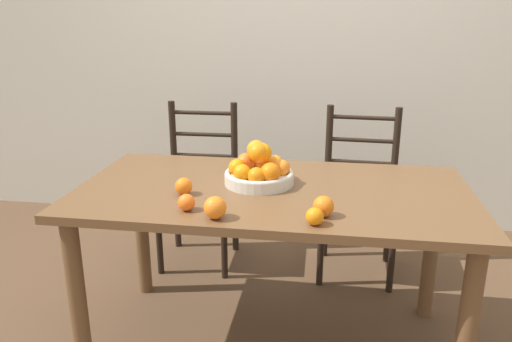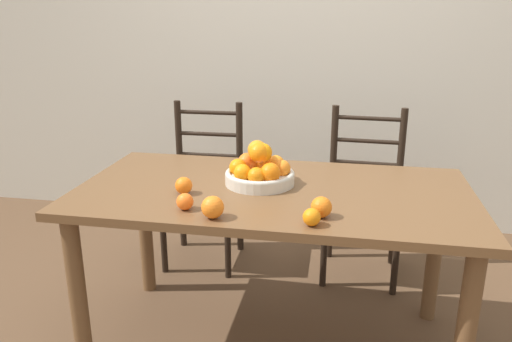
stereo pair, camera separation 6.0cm
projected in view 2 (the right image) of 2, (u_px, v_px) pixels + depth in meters
The scene contains 11 objects.
ground_plane at pixel (271, 342), 2.31m from camera, with size 12.00×12.00×0.00m, color brown.
wall_back at pixel (308, 37), 3.32m from camera, with size 8.00×0.06×2.60m.
dining_table at pixel (273, 211), 2.11m from camera, with size 1.63×0.85×0.76m.
fruit_bowl at pixel (260, 170), 2.12m from camera, with size 0.30×0.30×0.18m.
orange_loose_0 at pixel (213, 207), 1.77m from camera, with size 0.08×0.08×0.08m.
orange_loose_1 at pixel (312, 217), 1.71m from camera, with size 0.06×0.06×0.06m.
orange_loose_2 at pixel (185, 202), 1.84m from camera, with size 0.06×0.06×0.06m.
orange_loose_3 at pixel (321, 207), 1.77m from camera, with size 0.08×0.08×0.08m.
orange_loose_4 at pixel (184, 186), 2.01m from camera, with size 0.07×0.07×0.07m.
chair_left at pixel (204, 185), 2.97m from camera, with size 0.43×0.41×0.95m.
chair_right at pixel (364, 195), 2.81m from camera, with size 0.44×0.42×0.95m.
Camera 2 is at (0.29, -1.94, 1.46)m, focal length 35.00 mm.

